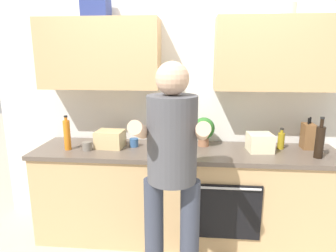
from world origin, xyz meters
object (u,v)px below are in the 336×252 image
at_px(bottle_juice, 67,135).
at_px(grocery_bag_rice, 260,142).
at_px(person_standing, 172,165).
at_px(bottle_oil, 281,140).
at_px(grocery_bag_bread, 110,139).
at_px(knife_block, 308,136).
at_px(cup_tea, 134,143).
at_px(bottle_hotsauce, 164,136).
at_px(potted_herb, 204,130).
at_px(bottle_soda, 178,140).
at_px(cup_stoneware, 87,146).
at_px(bottle_soy, 320,141).

distance_m(bottle_juice, grocery_bag_rice, 1.79).
relative_size(person_standing, bottle_oil, 8.62).
bearing_deg(grocery_bag_bread, knife_block, 4.08).
bearing_deg(bottle_juice, cup_tea, 13.83).
bearing_deg(bottle_oil, bottle_hotsauce, 176.63).
bearing_deg(bottle_hotsauce, cup_tea, -156.34).
bearing_deg(potted_herb, cup_tea, -172.62).
bearing_deg(knife_block, person_standing, -143.51).
xyz_separation_m(cup_tea, grocery_bag_rice, (1.18, -0.03, 0.04)).
bearing_deg(bottle_soda, cup_stoneware, -176.32).
relative_size(cup_stoneware, grocery_bag_rice, 0.41).
bearing_deg(cup_stoneware, grocery_bag_rice, 4.50).
bearing_deg(bottle_soda, bottle_juice, -177.69).
bearing_deg(bottle_oil, bottle_juice, -174.12).
distance_m(person_standing, bottle_oil, 1.30).
height_order(bottle_oil, bottle_soy, bottle_soy).
height_order(person_standing, knife_block, person_standing).
bearing_deg(grocery_bag_bread, grocery_bag_rice, 0.20).
relative_size(bottle_oil, bottle_hotsauce, 0.94).
bearing_deg(bottle_soy, cup_tea, 173.93).
bearing_deg(bottle_soy, person_standing, -152.61).
bearing_deg(grocery_bag_bread, cup_stoneware, -147.13).
bearing_deg(bottle_oil, grocery_bag_bread, -176.56).
height_order(potted_herb, grocery_bag_rice, potted_herb).
bearing_deg(bottle_juice, potted_herb, 10.46).
bearing_deg(bottle_hotsauce, bottle_juice, -162.90).
height_order(person_standing, grocery_bag_rice, person_standing).
height_order(bottle_hotsauce, grocery_bag_bread, bottle_hotsauce).
height_order(bottle_soda, grocery_bag_rice, bottle_soda).
bearing_deg(bottle_juice, knife_block, 6.13).
bearing_deg(bottle_soda, person_standing, -89.95).
height_order(bottle_oil, bottle_hotsauce, bottle_hotsauce).
bearing_deg(cup_stoneware, bottle_soy, -0.43).
xyz_separation_m(bottle_juice, grocery_bag_rice, (1.78, 0.11, -0.06)).
relative_size(person_standing, bottle_soy, 4.81).
height_order(knife_block, grocery_bag_bread, knife_block).
relative_size(bottle_soy, bottle_soda, 1.30).
distance_m(person_standing, bottle_hotsauce, 0.94).
bearing_deg(knife_block, bottle_soy, -89.99).
bearing_deg(bottle_soda, knife_block, 9.33).
relative_size(potted_herb, grocery_bag_bread, 1.10).
height_order(person_standing, grocery_bag_bread, person_standing).
bearing_deg(cup_stoneware, grocery_bag_bread, 32.87).
bearing_deg(grocery_bag_bread, bottle_soda, -5.81).
height_order(bottle_soda, cup_stoneware, bottle_soda).
relative_size(bottle_juice, bottle_soy, 0.91).
xyz_separation_m(bottle_soy, potted_herb, (-0.98, 0.26, 0.02)).
bearing_deg(grocery_bag_rice, bottle_hotsauce, 170.04).
bearing_deg(bottle_soy, bottle_soda, 176.73).
relative_size(bottle_hotsauce, bottle_soda, 0.77).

